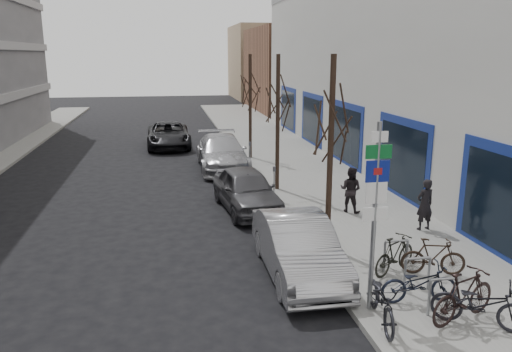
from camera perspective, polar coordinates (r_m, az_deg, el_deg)
name	(u,v)px	position (r m, az deg, el deg)	size (l,w,h in m)	color
ground	(260,325)	(10.84, 0.44, -16.65)	(120.00, 120.00, 0.00)	black
sidewalk_east	(322,188)	(20.89, 7.50, -1.39)	(5.00, 70.00, 0.15)	slate
commercial_building	(509,63)	(31.40, 26.97, 11.40)	(20.00, 32.00, 10.00)	#B7B7B2
brick_building_far	(313,70)	(51.37, 6.57, 12.00)	(12.00, 14.00, 8.00)	brown
tan_building_far	(284,62)	(65.98, 3.18, 12.86)	(13.00, 12.00, 9.00)	#937A5B
highway_sign_pole	(375,206)	(10.51, 13.46, -3.38)	(0.55, 0.10, 4.20)	gray
bike_rack	(417,270)	(12.24, 17.95, -10.19)	(0.66, 2.26, 0.83)	gray
tree_near	(332,108)	(13.48, 8.67, 7.70)	(1.80, 1.80, 5.50)	black
tree_mid	(278,91)	(19.72, 2.53, 9.71)	(1.80, 1.80, 5.50)	black
tree_far	(250,82)	(26.09, -0.67, 10.70)	(1.80, 1.80, 5.50)	black
meter_front	(318,229)	(13.59, 7.06, -6.02)	(0.10, 0.08, 1.27)	gray
meter_mid	(274,180)	(18.68, 2.09, -0.43)	(0.10, 0.08, 1.27)	gray
meter_back	(250,152)	(23.95, -0.71, 2.74)	(0.10, 0.08, 1.27)	gray
bike_near_left	(382,297)	(10.66, 14.23, -13.21)	(0.58, 1.90, 1.16)	black
bike_near_right	(464,295)	(11.26, 22.67, -12.47)	(0.55, 1.86, 1.13)	black
bike_mid_curb	(419,280)	(11.72, 18.16, -11.24)	(0.52, 1.71, 1.05)	black
bike_mid_inner	(395,254)	(13.04, 15.59, -8.57)	(0.49, 1.64, 1.00)	black
bike_far_curb	(481,300)	(11.17, 24.30, -12.80)	(0.57, 1.88, 1.15)	black
bike_far_inner	(433,256)	(13.22, 19.61, -8.64)	(0.47, 1.59, 0.96)	black
parked_car_front	(298,247)	(12.75, 4.81, -8.08)	(1.60, 4.59, 1.51)	#A5A6AA
parked_car_mid	(246,190)	(17.90, -1.10, -1.57)	(1.79, 4.45, 1.52)	#46454A
parked_car_back	(222,153)	(24.41, -3.91, 2.68)	(2.28, 5.62, 1.63)	#A8A8AD
lane_car	(169,135)	(30.67, -9.96, 4.65)	(2.49, 5.40, 1.50)	black
pedestrian_near	(425,205)	(16.31, 18.73, -3.11)	(0.59, 0.39, 1.62)	black
pedestrian_far	(351,189)	(17.51, 10.76, -1.51)	(0.59, 0.40, 1.60)	black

